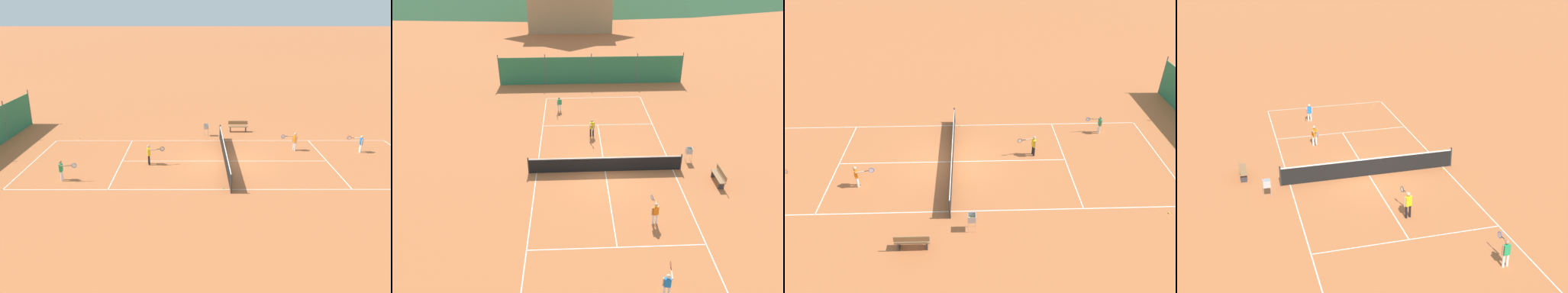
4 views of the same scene
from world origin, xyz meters
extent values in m
plane|color=#BC6638|center=(0.00, 0.00, 0.00)|extent=(600.00, 600.00, 0.00)
cube|color=white|center=(0.00, 11.90, 0.00)|extent=(8.25, 0.05, 0.01)
cube|color=white|center=(-4.10, 0.00, 0.00)|extent=(0.05, 23.85, 0.01)
cube|color=white|center=(4.10, 0.00, 0.00)|extent=(0.05, 23.85, 0.01)
cube|color=white|center=(0.00, 6.40, 0.00)|extent=(8.20, 0.05, 0.01)
cube|color=white|center=(0.00, -6.40, 0.00)|extent=(8.20, 0.05, 0.01)
cube|color=white|center=(0.00, 0.00, 0.00)|extent=(0.05, 12.80, 0.01)
cylinder|color=#2D2D2D|center=(-4.55, 0.00, 0.53)|extent=(0.08, 0.08, 1.06)
cylinder|color=#2D2D2D|center=(4.55, 0.00, 0.53)|extent=(0.08, 0.08, 1.06)
cube|color=black|center=(0.00, 0.00, 0.46)|extent=(9.10, 0.02, 0.91)
cube|color=white|center=(0.00, 0.00, 0.93)|extent=(9.10, 0.04, 0.06)
cube|color=#2D754C|center=(0.00, 15.50, 1.30)|extent=(17.20, 0.04, 2.60)
cylinder|color=#59595E|center=(-8.60, 15.50, 1.45)|extent=(0.08, 0.08, 2.90)
cylinder|color=#59595E|center=(-4.30, 15.50, 1.45)|extent=(0.08, 0.08, 2.90)
cylinder|color=#59595E|center=(0.00, 15.50, 1.45)|extent=(0.08, 0.08, 2.90)
cylinder|color=#59595E|center=(4.30, 15.50, 1.45)|extent=(0.08, 0.08, 2.90)
cylinder|color=#59595E|center=(8.60, 15.50, 1.45)|extent=(0.08, 0.08, 2.90)
cylinder|color=white|center=(-2.82, 9.18, 0.27)|extent=(0.10, 0.10, 0.55)
cylinder|color=white|center=(-3.00, 9.16, 0.27)|extent=(0.10, 0.10, 0.55)
cube|color=#239E5B|center=(-2.91, 9.17, 0.76)|extent=(0.28, 0.17, 0.42)
sphere|color=#A37556|center=(-2.91, 9.17, 1.08)|extent=(0.17, 0.17, 0.17)
cylinder|color=#A37556|center=(-2.74, 9.19, 0.76)|extent=(0.06, 0.06, 0.42)
cylinder|color=#A37556|center=(-3.06, 8.95, 0.93)|extent=(0.10, 0.43, 0.06)
cylinder|color=black|center=(-3.03, 8.64, 0.93)|extent=(0.04, 0.20, 0.03)
torus|color=#1E4CB2|center=(-3.01, 8.40, 0.93)|extent=(0.05, 0.28, 0.28)
cylinder|color=silver|center=(-3.01, 8.40, 0.93)|extent=(0.02, 0.25, 0.25)
cylinder|color=black|center=(-0.46, 4.67, 0.29)|extent=(0.10, 0.10, 0.59)
cylinder|color=black|center=(-0.64, 4.62, 0.29)|extent=(0.10, 0.10, 0.59)
cube|color=yellow|center=(-0.55, 4.64, 0.82)|extent=(0.32, 0.23, 0.46)
sphere|color=tan|center=(-0.55, 4.64, 1.16)|extent=(0.18, 0.18, 0.18)
cylinder|color=tan|center=(-0.37, 4.69, 0.82)|extent=(0.07, 0.07, 0.46)
cylinder|color=tan|center=(-0.67, 4.38, 1.00)|extent=(0.17, 0.46, 0.07)
cylinder|color=black|center=(-0.59, 4.06, 1.00)|extent=(0.08, 0.21, 0.03)
torus|color=black|center=(-0.53, 3.82, 1.00)|extent=(0.09, 0.28, 0.28)
cylinder|color=silver|center=(-0.53, 3.82, 1.00)|extent=(0.06, 0.24, 0.25)
cylinder|color=white|center=(1.92, -4.87, 0.29)|extent=(0.10, 0.10, 0.58)
cylinder|color=white|center=(2.10, -4.82, 0.29)|extent=(0.10, 0.10, 0.58)
cube|color=orange|center=(2.01, -4.85, 0.80)|extent=(0.31, 0.22, 0.45)
sphere|color=tan|center=(2.01, -4.85, 1.14)|extent=(0.18, 0.18, 0.18)
cylinder|color=tan|center=(1.84, -4.89, 0.80)|extent=(0.07, 0.07, 0.45)
cylinder|color=tan|center=(2.12, -4.59, 0.98)|extent=(0.17, 0.45, 0.07)
cylinder|color=black|center=(2.04, -4.27, 0.98)|extent=(0.08, 0.20, 0.03)
torus|color=#1E4CB2|center=(1.98, -4.04, 0.98)|extent=(0.09, 0.28, 0.28)
cylinder|color=silver|center=(1.98, -4.04, 0.98)|extent=(0.07, 0.24, 0.25)
cylinder|color=white|center=(1.52, -9.11, 0.27)|extent=(0.10, 0.10, 0.54)
cylinder|color=white|center=(1.69, -9.14, 0.27)|extent=(0.10, 0.10, 0.54)
cube|color=blue|center=(1.61, -9.13, 0.75)|extent=(0.28, 0.18, 0.42)
sphere|color=beige|center=(1.61, -9.13, 1.07)|extent=(0.17, 0.17, 0.17)
cylinder|color=beige|center=(1.44, -9.10, 0.75)|extent=(0.06, 0.06, 0.42)
cylinder|color=beige|center=(1.80, -8.94, 0.92)|extent=(0.12, 0.43, 0.06)
cylinder|color=black|center=(1.84, -8.64, 0.92)|extent=(0.05, 0.19, 0.03)
torus|color=red|center=(1.88, -8.40, 0.92)|extent=(0.06, 0.28, 0.28)
cylinder|color=silver|center=(1.88, -8.40, 0.92)|extent=(0.04, 0.25, 0.25)
sphere|color=#CCE033|center=(-3.99, 0.37, 0.03)|extent=(0.07, 0.07, 0.07)
sphere|color=#CCE033|center=(4.57, 10.36, 0.03)|extent=(0.07, 0.07, 0.07)
cylinder|color=#B7B7BC|center=(5.13, 0.84, 0.28)|extent=(0.02, 0.02, 0.55)
cylinder|color=#B7B7BC|center=(5.47, 0.84, 0.28)|extent=(0.02, 0.02, 0.55)
cylinder|color=#B7B7BC|center=(5.13, 1.18, 0.28)|extent=(0.02, 0.02, 0.55)
cylinder|color=#B7B7BC|center=(5.47, 1.18, 0.28)|extent=(0.02, 0.02, 0.55)
cube|color=#B7B7BC|center=(5.30, 1.01, 0.56)|extent=(0.34, 0.34, 0.02)
cube|color=#B7B7BC|center=(5.30, 0.84, 0.72)|extent=(0.34, 0.02, 0.34)
cube|color=#B7B7BC|center=(5.30, 1.18, 0.72)|extent=(0.34, 0.02, 0.34)
cube|color=#B7B7BC|center=(5.13, 1.01, 0.72)|extent=(0.02, 0.34, 0.34)
cube|color=#B7B7BC|center=(5.47, 1.01, 0.72)|extent=(0.02, 0.34, 0.34)
sphere|color=#CCE033|center=(5.17, 1.05, 0.60)|extent=(0.07, 0.07, 0.07)
sphere|color=#CCE033|center=(5.40, 1.03, 0.60)|extent=(0.07, 0.07, 0.07)
sphere|color=#CCE033|center=(5.27, 1.15, 0.60)|extent=(0.07, 0.07, 0.07)
sphere|color=#CCE033|center=(5.23, 0.94, 0.60)|extent=(0.07, 0.07, 0.07)
sphere|color=#CCE033|center=(5.34, 0.99, 0.60)|extent=(0.07, 0.07, 0.07)
sphere|color=#CCE033|center=(5.24, 1.12, 0.60)|extent=(0.07, 0.07, 0.07)
sphere|color=#CCE033|center=(5.24, 0.89, 0.66)|extent=(0.07, 0.07, 0.07)
sphere|color=#CCE033|center=(5.44, 1.13, 0.66)|extent=(0.07, 0.07, 0.07)
sphere|color=#CCE033|center=(5.26, 1.13, 0.66)|extent=(0.07, 0.07, 0.07)
sphere|color=#CCE033|center=(5.36, 0.91, 0.66)|extent=(0.07, 0.07, 0.07)
sphere|color=#CCE033|center=(5.43, 1.07, 0.66)|extent=(0.07, 0.07, 0.07)
sphere|color=#CCE033|center=(5.22, 0.90, 0.66)|extent=(0.07, 0.07, 0.07)
cube|color=olive|center=(6.30, -1.51, 0.44)|extent=(0.36, 1.50, 0.05)
cube|color=olive|center=(6.46, -1.51, 0.70)|extent=(0.04, 1.50, 0.28)
cube|color=#333338|center=(6.30, -2.11, 0.22)|extent=(0.32, 0.06, 0.44)
cube|color=#333338|center=(6.30, -0.91, 0.22)|extent=(0.32, 0.06, 0.44)
cube|color=tan|center=(-1.86, 41.13, 4.00)|extent=(12.00, 9.00, 8.00)
camera|label=1|loc=(-22.16, 1.85, 8.64)|focal=35.00mm
camera|label=2|loc=(-1.93, -19.20, 12.39)|focal=35.00mm
camera|label=3|loc=(17.62, 0.98, 12.53)|focal=35.00mm
camera|label=4|loc=(6.59, 24.64, 12.18)|focal=50.00mm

